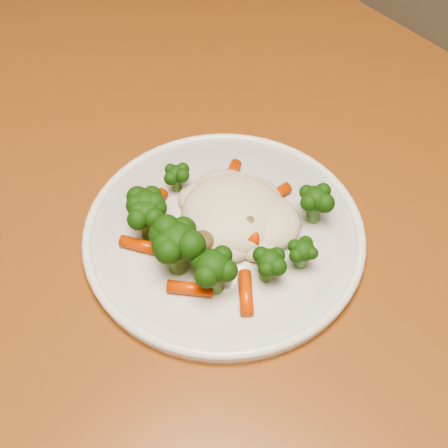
{
  "coord_description": "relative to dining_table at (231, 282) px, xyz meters",
  "views": [
    {
      "loc": [
        -0.13,
        -0.37,
        1.19
      ],
      "look_at": [
        -0.33,
        -0.09,
        0.77
      ],
      "focal_mm": 45.0,
      "sensor_mm": 36.0,
      "label": 1
    }
  ],
  "objects": [
    {
      "name": "dining_table",
      "position": [
        0.0,
        0.0,
        0.0
      ],
      "size": [
        1.47,
        1.19,
        0.75
      ],
      "rotation": [
        0.0,
        0.0,
        -0.3
      ],
      "color": "brown",
      "rests_on": "ground"
    },
    {
      "name": "meal",
      "position": [
        -0.0,
        -0.02,
        0.12
      ],
      "size": [
        0.19,
        0.18,
        0.05
      ],
      "color": "beige",
      "rests_on": "plate"
    },
    {
      "name": "plate",
      "position": [
        -0.0,
        -0.01,
        0.1
      ],
      "size": [
        0.28,
        0.28,
        0.01
      ],
      "primitive_type": "cylinder",
      "color": "white",
      "rests_on": "dining_table"
    }
  ]
}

